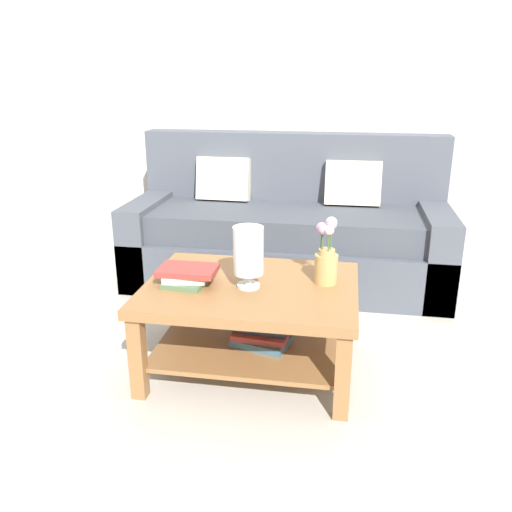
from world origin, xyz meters
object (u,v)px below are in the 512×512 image
couch (288,232)px  coffee_table (252,309)px  book_stack_main (187,275)px  flower_pitcher (326,257)px  glass_hurricane_vase (248,253)px

couch → coffee_table: (-0.03, -1.31, -0.03)m
couch → book_stack_main: size_ratio=7.79×
book_stack_main → flower_pitcher: 0.71m
glass_hurricane_vase → book_stack_main: bearing=-178.2°
coffee_table → flower_pitcher: size_ratio=3.15×
glass_hurricane_vase → flower_pitcher: bearing=18.4°
couch → book_stack_main: couch is taller
coffee_table → couch: bearing=88.6°
coffee_table → book_stack_main: size_ratio=3.66×
couch → glass_hurricane_vase: couch is taller
coffee_table → book_stack_main: (-0.32, -0.05, 0.18)m
couch → glass_hurricane_vase: size_ratio=7.32×
couch → flower_pitcher: size_ratio=6.72×
coffee_table → glass_hurricane_vase: size_ratio=3.43×
couch → flower_pitcher: 1.29m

